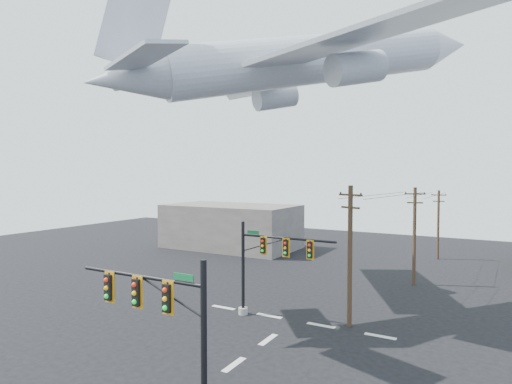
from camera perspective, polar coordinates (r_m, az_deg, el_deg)
The scene contains 9 objects.
lane_markings at distance 26.12m, azimuth -1.28°, elevation -20.95°, with size 14.00×21.20×0.01m.
signal_mast_near at distance 18.31m, azimuth -11.49°, elevation -17.92°, with size 6.92×0.78×7.13m.
signal_mast_far at distance 30.88m, azimuth 1.13°, elevation -9.61°, with size 7.45×0.76×6.89m.
utility_pole_a at distance 29.84m, azimuth 12.42°, elevation -7.96°, with size 1.82×0.85×9.60m.
utility_pole_b at distance 42.58m, azimuth 20.37°, elevation -5.26°, with size 1.81×0.62×9.12m.
utility_pole_c at distance 56.36m, azimuth 23.13°, elevation -3.84°, with size 1.71×0.29×8.36m.
power_lines at distance 42.48m, azimuth 20.00°, elevation -0.38°, with size 4.22×27.62×0.61m.
airliner at distance 34.54m, azimuth 7.37°, elevation 16.89°, with size 27.22×29.76×9.78m.
building_left at distance 60.17m, azimuth -3.36°, elevation -4.58°, with size 18.00×10.00×6.00m, color slate.
Camera 1 is at (12.17, -15.31, 10.40)m, focal length 30.00 mm.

